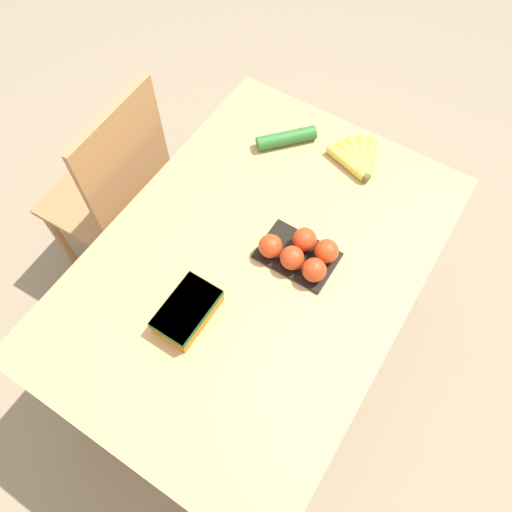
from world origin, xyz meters
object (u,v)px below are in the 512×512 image
object	(u,v)px
tomato_pack	(301,253)
cucumber_near	(286,138)
chair	(117,194)
banana_bunch	(358,159)
carrot_bag	(187,311)

from	to	relation	value
tomato_pack	cucumber_near	world-z (taller)	tomato_pack
chair	cucumber_near	xyz separation A→B (m)	(0.38, -0.51, 0.26)
tomato_pack	banana_bunch	bearing A→B (deg)	3.26
banana_bunch	cucumber_near	world-z (taller)	cucumber_near
chair	carrot_bag	world-z (taller)	chair
tomato_pack	carrot_bag	bearing A→B (deg)	151.69
chair	carrot_bag	distance (m)	0.73
banana_bunch	tomato_pack	distance (m)	0.43
banana_bunch	carrot_bag	size ratio (longest dim) A/B	0.94
chair	tomato_pack	size ratio (longest dim) A/B	4.24
chair	carrot_bag	size ratio (longest dim) A/B	5.12
tomato_pack	cucumber_near	bearing A→B (deg)	36.02
chair	banana_bunch	xyz separation A→B (m)	(0.44, -0.76, 0.25)
carrot_bag	cucumber_near	xyz separation A→B (m)	(0.70, 0.10, -0.01)
chair	tomato_pack	bearing A→B (deg)	88.72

